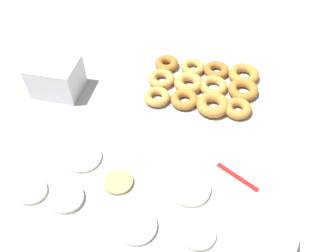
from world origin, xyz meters
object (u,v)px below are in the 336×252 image
object	(u,v)px
pancake_1	(118,182)
spatula	(210,159)
pancake_0	(198,234)
pancake_2	(67,199)
pancake_3	(83,158)
batter_bowl	(259,236)
pancake_5	(137,226)
pancake_4	(32,192)
container_stack	(56,77)
pancake_6	(190,189)
donut_tray	(204,86)

from	to	relation	value
pancake_1	spatula	bearing A→B (deg)	-150.42
pancake_1	spatula	size ratio (longest dim) A/B	0.35
pancake_0	pancake_1	distance (m)	0.26
pancake_0	pancake_2	size ratio (longest dim) A/B	1.00
pancake_2	pancake_3	size ratio (longest dim) A/B	0.83
batter_bowl	pancake_0	bearing A→B (deg)	7.15
pancake_5	spatula	world-z (taller)	pancake_5
pancake_4	batter_bowl	world-z (taller)	batter_bowl
pancake_0	pancake_5	size ratio (longest dim) A/B	0.87
pancake_1	pancake_5	size ratio (longest dim) A/B	0.80
pancake_1	pancake_4	xyz separation A→B (m)	(0.22, 0.08, -0.00)
pancake_3	spatula	xyz separation A→B (m)	(-0.37, -0.08, -0.00)
spatula	batter_bowl	bearing A→B (deg)	152.59
container_stack	pancake_4	bearing A→B (deg)	103.33
pancake_4	container_stack	size ratio (longest dim) A/B	0.51
pancake_0	pancake_4	world-z (taller)	pancake_0
pancake_0	batter_bowl	world-z (taller)	batter_bowl
pancake_1	pancake_5	distance (m)	0.15
pancake_1	batter_bowl	xyz separation A→B (m)	(-0.39, 0.09, 0.02)
pancake_6	container_stack	bearing A→B (deg)	-30.32
container_stack	spatula	world-z (taller)	container_stack
pancake_0	pancake_2	xyz separation A→B (m)	(0.36, -0.02, 0.00)
batter_bowl	pancake_5	bearing A→B (deg)	6.00
pancake_2	batter_bowl	world-z (taller)	batter_bowl
pancake_6	donut_tray	world-z (taller)	donut_tray
pancake_1	container_stack	distance (m)	0.45
pancake_2	pancake_6	size ratio (longest dim) A/B	0.78
batter_bowl	spatula	bearing A→B (deg)	-56.25
pancake_3	spatula	size ratio (longest dim) A/B	0.46
pancake_0	pancake_2	distance (m)	0.36
pancake_0	pancake_1	bearing A→B (deg)	-23.31
pancake_4	pancake_6	bearing A→B (deg)	-166.50
pancake_1	donut_tray	world-z (taller)	donut_tray
pancake_5	spatula	size ratio (longest dim) A/B	0.44
pancake_2	batter_bowl	xyz separation A→B (m)	(-0.51, 0.00, 0.02)
pancake_0	pancake_6	size ratio (longest dim) A/B	0.79
pancake_6	pancake_4	bearing A→B (deg)	13.50
pancake_0	pancake_4	distance (m)	0.46
pancake_1	donut_tray	xyz separation A→B (m)	(-0.18, -0.43, 0.01)
pancake_2	pancake_4	xyz separation A→B (m)	(0.10, -0.00, -0.00)
batter_bowl	spatula	size ratio (longest dim) A/B	0.76
pancake_0	pancake_1	world-z (taller)	pancake_0
pancake_1	pancake_5	world-z (taller)	pancake_5
pancake_4	batter_bowl	distance (m)	0.61
pancake_2	pancake_3	xyz separation A→B (m)	(0.01, -0.14, -0.00)
pancake_0	donut_tray	xyz separation A→B (m)	(0.07, -0.53, 0.01)
pancake_1	pancake_2	distance (m)	0.14
pancake_0	spatula	xyz separation A→B (m)	(0.00, -0.24, -0.00)
pancake_2	spatula	size ratio (longest dim) A/B	0.38
pancake_0	container_stack	size ratio (longest dim) A/B	0.57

